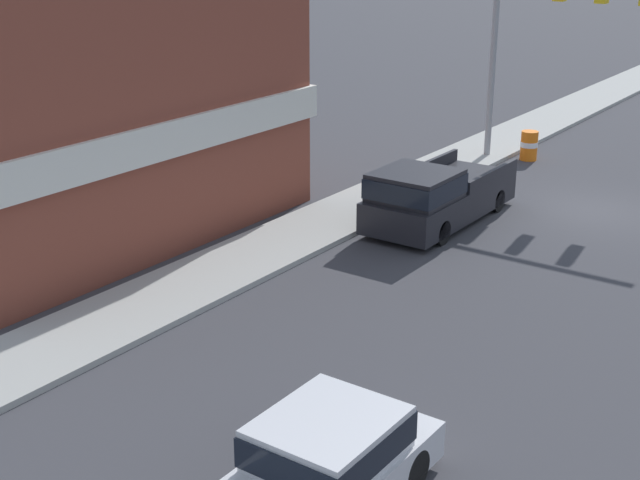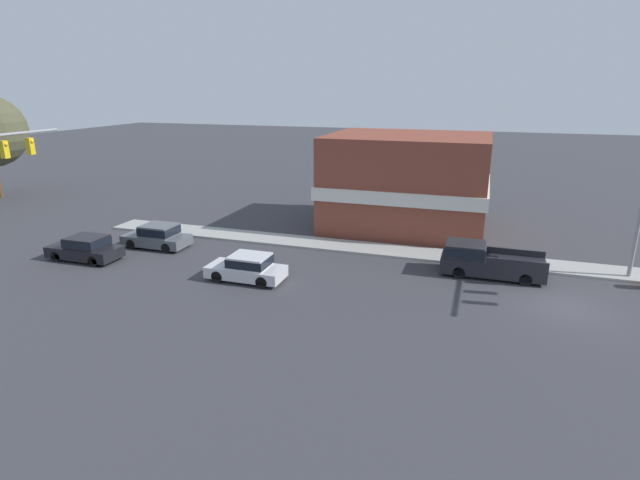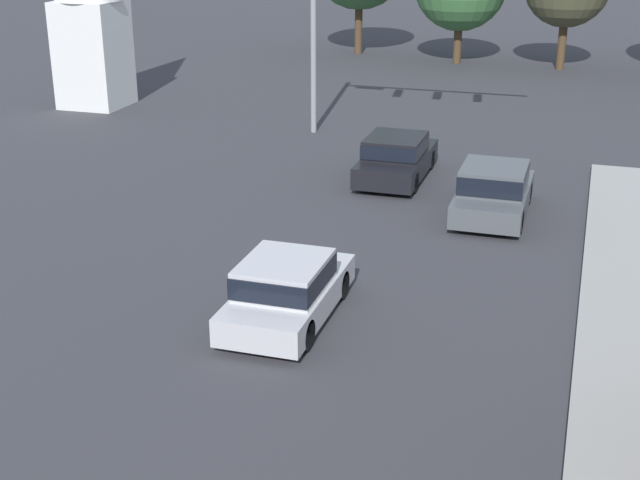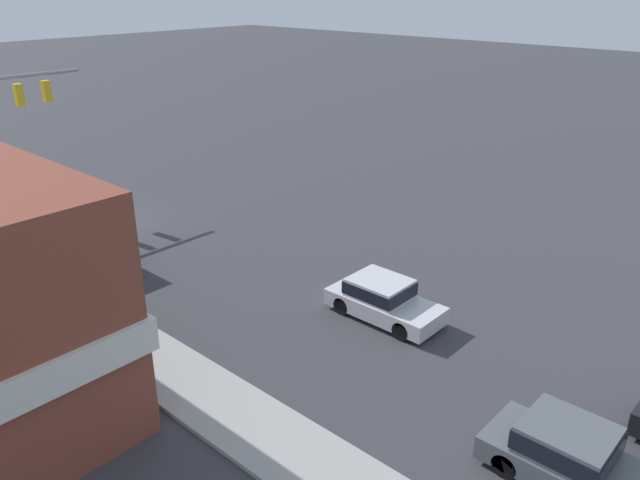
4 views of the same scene
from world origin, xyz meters
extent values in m
plane|color=#38383D|center=(0.00, 0.00, 0.00)|extent=(200.00, 200.00, 0.00)
cube|color=#9E9E99|center=(5.70, 0.00, 0.07)|extent=(2.40, 60.00, 0.14)
cylinder|color=gray|center=(5.22, -3.80, 3.72)|extent=(0.22, 0.22, 7.44)
cylinder|color=black|center=(-2.37, 14.78, 0.33)|extent=(0.22, 0.66, 0.66)
cylinder|color=black|center=(-0.74, 14.78, 0.33)|extent=(0.22, 0.66, 0.66)
cube|color=silver|center=(-1.56, 15.84, 1.12)|extent=(1.70, 2.03, 0.66)
cube|color=black|center=(-1.56, 15.84, 1.12)|extent=(1.72, 2.11, 0.46)
cylinder|color=black|center=(2.32, 5.08, 0.33)|extent=(0.22, 0.66, 0.66)
cylinder|color=black|center=(4.19, 5.08, 0.33)|extent=(0.22, 0.66, 0.66)
cylinder|color=black|center=(2.32, 1.67, 0.33)|extent=(0.22, 0.66, 0.66)
cylinder|color=black|center=(4.19, 1.67, 0.33)|extent=(0.22, 0.66, 0.66)
cube|color=black|center=(3.25, 3.38, 0.61)|extent=(2.09, 5.51, 0.85)
cube|color=black|center=(3.25, 4.88, 1.41)|extent=(1.99, 2.09, 0.75)
cube|color=black|center=(3.25, 4.88, 1.41)|extent=(2.01, 2.18, 0.53)
cube|color=black|center=(2.27, 2.18, 1.21)|extent=(0.12, 3.11, 0.35)
cube|color=black|center=(4.24, 2.18, 1.21)|extent=(0.12, 3.11, 0.35)
cylinder|color=orange|center=(3.90, -4.40, 0.52)|extent=(0.59, 0.59, 1.04)
cylinder|color=white|center=(3.90, -4.40, 0.57)|extent=(0.61, 0.61, 0.19)
cube|color=brown|center=(12.04, 9.60, 3.40)|extent=(9.28, 11.31, 6.81)
cube|color=silver|center=(12.04, 9.60, 3.05)|extent=(9.58, 11.61, 0.90)
camera|label=1|loc=(-7.81, 24.86, 8.13)|focal=50.00mm
camera|label=2|loc=(-24.41, 4.33, 10.13)|focal=28.00mm
camera|label=3|loc=(4.33, -0.50, 8.61)|focal=50.00mm
camera|label=4|loc=(14.59, 27.52, 11.33)|focal=35.00mm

